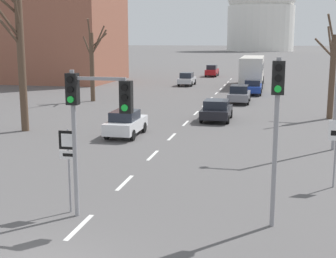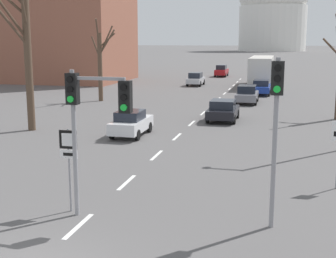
{
  "view_description": "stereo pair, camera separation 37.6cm",
  "coord_description": "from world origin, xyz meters",
  "px_view_note": "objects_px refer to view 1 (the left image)",
  "views": [
    {
      "loc": [
        5.42,
        -9.24,
        5.55
      ],
      "look_at": [
        2.27,
        5.19,
        2.7
      ],
      "focal_mm": 50.0,
      "sensor_mm": 36.0,
      "label": 1
    },
    {
      "loc": [
        5.79,
        -9.16,
        5.55
      ],
      "look_at": [
        2.27,
        5.19,
        2.7
      ],
      "focal_mm": 50.0,
      "sensor_mm": 36.0,
      "label": 2
    }
  ],
  "objects_px": {
    "street_lamp_right": "(332,50)",
    "sedan_far_right": "(253,87)",
    "sedan_far_left": "(212,71)",
    "sedan_near_left": "(217,110)",
    "route_sign_post": "(68,156)",
    "traffic_signal_centre_tall": "(92,108)",
    "traffic_signal_near_right": "(277,111)",
    "city_bus": "(252,69)",
    "sedan_mid_centre": "(126,123)",
    "sedan_distant_centre": "(239,94)",
    "speed_limit_sign": "(336,142)",
    "sedan_near_right": "(187,79)"
  },
  "relations": [
    {
      "from": "speed_limit_sign",
      "to": "sedan_mid_centre",
      "type": "xyz_separation_m",
      "value": [
        -10.59,
        7.51,
        -1.02
      ]
    },
    {
      "from": "sedan_near_left",
      "to": "sedan_mid_centre",
      "type": "height_order",
      "value": "sedan_mid_centre"
    },
    {
      "from": "city_bus",
      "to": "sedan_mid_centre",
      "type": "bearing_deg",
      "value": -100.87
    },
    {
      "from": "route_sign_post",
      "to": "sedan_mid_centre",
      "type": "bearing_deg",
      "value": 98.94
    },
    {
      "from": "speed_limit_sign",
      "to": "sedan_distant_centre",
      "type": "distance_m",
      "value": 23.9
    },
    {
      "from": "traffic_signal_centre_tall",
      "to": "street_lamp_right",
      "type": "height_order",
      "value": "street_lamp_right"
    },
    {
      "from": "sedan_near_left",
      "to": "sedan_near_right",
      "type": "xyz_separation_m",
      "value": [
        -6.32,
        23.92,
        0.07
      ]
    },
    {
      "from": "route_sign_post",
      "to": "sedan_far_right",
      "type": "bearing_deg",
      "value": 82.66
    },
    {
      "from": "traffic_signal_centre_tall",
      "to": "route_sign_post",
      "type": "height_order",
      "value": "traffic_signal_centre_tall"
    },
    {
      "from": "route_sign_post",
      "to": "sedan_near_right",
      "type": "xyz_separation_m",
      "value": [
        -3.66,
        42.35,
        -1.08
      ]
    },
    {
      "from": "traffic_signal_centre_tall",
      "to": "street_lamp_right",
      "type": "distance_m",
      "value": 13.98
    },
    {
      "from": "traffic_signal_centre_tall",
      "to": "sedan_near_right",
      "type": "distance_m",
      "value": 42.94
    },
    {
      "from": "route_sign_post",
      "to": "traffic_signal_centre_tall",
      "type": "bearing_deg",
      "value": -15.03
    },
    {
      "from": "route_sign_post",
      "to": "sedan_near_left",
      "type": "bearing_deg",
      "value": 81.8
    },
    {
      "from": "sedan_near_right",
      "to": "sedan_distant_centre",
      "type": "bearing_deg",
      "value": -63.41
    },
    {
      "from": "traffic_signal_near_right",
      "to": "sedan_distant_centre",
      "type": "bearing_deg",
      "value": 95.84
    },
    {
      "from": "sedan_mid_centre",
      "to": "sedan_far_right",
      "type": "bearing_deg",
      "value": 74.3
    },
    {
      "from": "speed_limit_sign",
      "to": "street_lamp_right",
      "type": "bearing_deg",
      "value": 86.28
    },
    {
      "from": "street_lamp_right",
      "to": "traffic_signal_centre_tall",
      "type": "bearing_deg",
      "value": -125.99
    },
    {
      "from": "sedan_far_right",
      "to": "city_bus",
      "type": "relative_size",
      "value": 0.42
    },
    {
      "from": "speed_limit_sign",
      "to": "sedan_distant_centre",
      "type": "xyz_separation_m",
      "value": [
        -5.11,
        23.33,
        -0.99
      ]
    },
    {
      "from": "sedan_mid_centre",
      "to": "sedan_distant_centre",
      "type": "relative_size",
      "value": 0.9
    },
    {
      "from": "traffic_signal_centre_tall",
      "to": "speed_limit_sign",
      "type": "bearing_deg",
      "value": 31.83
    },
    {
      "from": "sedan_mid_centre",
      "to": "route_sign_post",
      "type": "bearing_deg",
      "value": -81.06
    },
    {
      "from": "sedan_near_left",
      "to": "sedan_far_right",
      "type": "distance_m",
      "value": 16.4
    },
    {
      "from": "sedan_near_right",
      "to": "sedan_mid_centre",
      "type": "height_order",
      "value": "sedan_near_right"
    },
    {
      "from": "street_lamp_right",
      "to": "sedan_near_left",
      "type": "distance_m",
      "value": 10.73
    },
    {
      "from": "traffic_signal_centre_tall",
      "to": "street_lamp_right",
      "type": "xyz_separation_m",
      "value": [
        8.17,
        11.25,
        1.49
      ]
    },
    {
      "from": "street_lamp_right",
      "to": "sedan_far_right",
      "type": "relative_size",
      "value": 1.8
    },
    {
      "from": "route_sign_post",
      "to": "traffic_signal_near_right",
      "type": "bearing_deg",
      "value": 2.02
    },
    {
      "from": "traffic_signal_near_right",
      "to": "city_bus",
      "type": "height_order",
      "value": "traffic_signal_near_right"
    },
    {
      "from": "traffic_signal_centre_tall",
      "to": "route_sign_post",
      "type": "bearing_deg",
      "value": 164.97
    },
    {
      "from": "route_sign_post",
      "to": "city_bus",
      "type": "relative_size",
      "value": 0.25
    },
    {
      "from": "traffic_signal_near_right",
      "to": "speed_limit_sign",
      "type": "height_order",
      "value": "traffic_signal_near_right"
    },
    {
      "from": "sedan_near_left",
      "to": "route_sign_post",
      "type": "bearing_deg",
      "value": -98.2
    },
    {
      "from": "sedan_near_right",
      "to": "sedan_mid_centre",
      "type": "bearing_deg",
      "value": -86.67
    },
    {
      "from": "street_lamp_right",
      "to": "sedan_near_left",
      "type": "xyz_separation_m",
      "value": [
        -6.45,
        7.44,
        -4.26
      ]
    },
    {
      "from": "sedan_mid_centre",
      "to": "city_bus",
      "type": "distance_m",
      "value": 31.68
    },
    {
      "from": "traffic_signal_centre_tall",
      "to": "traffic_signal_near_right",
      "type": "height_order",
      "value": "traffic_signal_near_right"
    },
    {
      "from": "sedan_far_left",
      "to": "sedan_far_right",
      "type": "relative_size",
      "value": 1.0
    },
    {
      "from": "traffic_signal_centre_tall",
      "to": "sedan_mid_centre",
      "type": "xyz_separation_m",
      "value": [
        -2.84,
        12.32,
        -2.75
      ]
    },
    {
      "from": "traffic_signal_near_right",
      "to": "city_bus",
      "type": "distance_m",
      "value": 43.01
    },
    {
      "from": "sedan_mid_centre",
      "to": "sedan_far_right",
      "type": "distance_m",
      "value": 23.55
    },
    {
      "from": "traffic_signal_near_right",
      "to": "street_lamp_right",
      "type": "bearing_deg",
      "value": 75.92
    },
    {
      "from": "sedan_distant_centre",
      "to": "sedan_near_left",
      "type": "bearing_deg",
      "value": -95.56
    },
    {
      "from": "traffic_signal_near_right",
      "to": "sedan_near_left",
      "type": "distance_m",
      "value": 18.8
    },
    {
      "from": "sedan_mid_centre",
      "to": "sedan_distant_centre",
      "type": "xyz_separation_m",
      "value": [
        5.48,
        15.82,
        0.03
      ]
    },
    {
      "from": "sedan_near_left",
      "to": "sedan_distant_centre",
      "type": "xyz_separation_m",
      "value": [
        0.92,
        9.45,
        0.05
      ]
    },
    {
      "from": "street_lamp_right",
      "to": "sedan_far_left",
      "type": "relative_size",
      "value": 1.8
    },
    {
      "from": "sedan_near_left",
      "to": "city_bus",
      "type": "relative_size",
      "value": 0.37
    }
  ]
}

